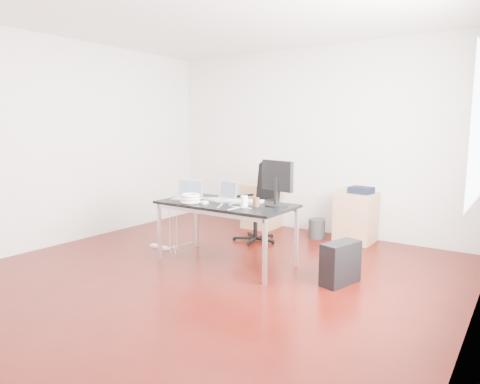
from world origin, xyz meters
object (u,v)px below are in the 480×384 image
Objects in this scene: desk at (226,207)px; filing_cabinet_right at (356,217)px; pc_tower at (340,263)px; office_chair at (261,198)px; filing_cabinet_left at (262,206)px.

desk reaches higher than filing_cabinet_right.
desk is at bearing -159.88° from pc_tower.
filing_cabinet_right is at bearing 51.75° from office_chair.
desk is at bearing -117.30° from filing_cabinet_right.
office_chair is (-0.22, 1.13, -0.07)m from desk.
office_chair is 1.94m from pc_tower.
pc_tower is at bearing -11.24° from office_chair.
desk is 1.46m from pc_tower.
pc_tower is (0.45, -1.70, -0.13)m from filing_cabinet_right.
pc_tower is (1.38, 0.11, -0.46)m from desk.
desk reaches higher than filing_cabinet_left.
office_chair is 2.40× the size of pc_tower.
filing_cabinet_left is 2.63m from pc_tower.
filing_cabinet_left reaches higher than pc_tower.
office_chair reaches higher than pc_tower.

